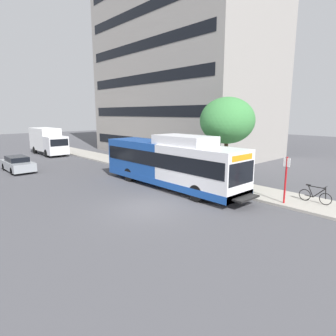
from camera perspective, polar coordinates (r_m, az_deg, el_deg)
The scene contains 10 objects.
ground_plane at distance 22.06m, azimuth -17.20°, elevation -2.77°, with size 120.00×120.00×0.00m, color #4C4C51.
sidewalk_curb at distance 24.22m, azimuth 0.00°, elevation -0.90°, with size 3.00×56.00×0.14m, color #A8A399.
transit_bus at distance 19.43m, azimuth 0.36°, elevation 1.06°, with size 2.58×12.25×3.65m.
bus_stop_sign_pole at distance 16.76m, azimuth 22.66°, elevation -1.58°, with size 0.10×0.36×2.60m.
bicycle_parked at distance 17.79m, azimuth 27.53°, elevation -4.91°, with size 0.52×1.76×1.02m.
street_tree_near_stop at distance 20.70m, azimuth 11.84°, elevation 9.32°, with size 3.86×3.86×6.05m.
parked_car_far_lane at distance 28.28m, azimuth -28.06°, elevation 0.74°, with size 1.80×4.50×1.33m.
box_truck_background at distance 38.26m, azimuth -23.08°, elevation 5.12°, with size 2.32×7.01×3.25m.
apartment_tower_backdrop at distance 38.69m, azimuth 3.18°, elevation 29.69°, with size 12.68×21.84×34.98m.
lattice_comm_tower at distance 54.15m, azimuth -9.93°, elevation 15.77°, with size 1.10×1.10×29.29m.
Camera 1 is at (-8.99, -11.50, 5.03)m, focal length 30.23 mm.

